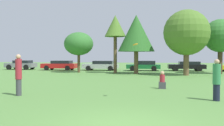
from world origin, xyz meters
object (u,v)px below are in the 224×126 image
Objects in this scene: person_thrower at (19,74)px; parked_car_silver at (101,65)px; parked_car_green at (144,65)px; tree_1 at (115,27)px; tree_0 at (79,44)px; tree_3 at (186,33)px; tree_4 at (220,36)px; person_catcher at (217,80)px; bystander_sitting at (162,81)px; frisbee at (135,44)px; parked_car_grey at (21,65)px; tree_2 at (136,33)px; parked_car_black at (187,66)px; parked_car_red at (60,65)px.

person_thrower reaches higher than parked_car_silver.
tree_1 is at bearing 57.59° from parked_car_green.
tree_3 is at bearing -12.54° from tree_0.
tree_4 is at bearing 0.42° from tree_0.
parked_car_silver is at bearing -66.24° from person_catcher.
parked_car_green is (3.03, 4.71, -4.31)m from tree_1.
tree_4 is (4.56, 16.26, 3.03)m from person_catcher.
frisbee is at bearing -109.96° from bystander_sitting.
frisbee is at bearing 128.64° from parked_car_grey.
parked_car_silver is (-6.77, 16.93, 0.23)m from bystander_sitting.
tree_2 is at bearing 161.55° from tree_3.
tree_2 is at bearing 43.47° from parked_car_black.
tree_3 is 1.39× the size of parked_car_red.
parked_car_grey is (-20.01, 20.92, -0.21)m from person_catcher.
person_thrower is 0.47× the size of parked_car_green.
tree_2 reaches higher than parked_car_grey.
parked_car_red is at bearing 105.29° from person_thrower.
person_thrower is at bearing -107.69° from tree_2.
parked_car_grey is 0.88× the size of parked_car_red.
tree_3 is at bearing -18.45° from tree_2.
person_catcher is 17.16m from tree_4.
tree_0 is 4.56m from tree_1.
tree_4 is at bearing 2.69° from tree_1.
parked_car_red is 10.90m from parked_car_green.
parked_car_red is (-3.68, 4.06, -2.54)m from tree_0.
tree_2 is at bearing 72.84° from person_thrower.
tree_1 reaches higher than frisbee.
parked_car_silver is (0.12, 20.44, -0.37)m from person_thrower.
bystander_sitting is 0.16× the size of tree_1.
tree_1 is (-4.33, 12.15, 4.56)m from bystander_sitting.
parked_car_grey is 16.68m from parked_car_green.
person_thrower is 21.26m from tree_4.
person_catcher is 0.39× the size of parked_car_silver.
parked_car_red is (-10.83, 20.36, -1.72)m from frisbee.
frisbee reaches higher than person_thrower.
tree_4 reaches higher than parked_car_green.
tree_0 reaches higher than person_thrower.
frisbee is at bearing -1.85° from person_thrower.
parked_car_red reaches higher than parked_car_grey.
parked_car_silver is 5.47m from parked_car_green.
parked_car_grey reaches higher than parked_car_silver.
tree_4 reaches higher than parked_car_red.
person_thrower is at bearing -125.57° from tree_3.
tree_0 is 0.79× the size of tree_4.
tree_0 is at bearing 172.09° from tree_2.
parked_car_green is (16.68, -0.46, -0.01)m from parked_car_grey.
tree_2 is 8.71m from tree_4.
parked_car_silver is (5.42, 0.31, -0.02)m from parked_car_red.
person_thrower reaches higher than bystander_sitting.
tree_2 is 5.12m from tree_3.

